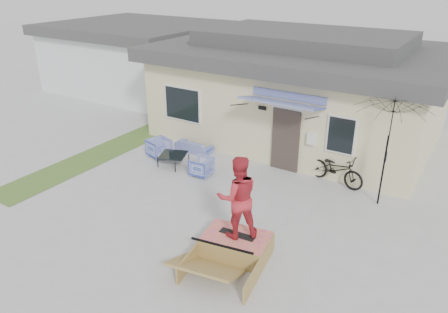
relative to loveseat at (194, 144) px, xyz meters
The scene contains 13 objects.
ground 4.79m from the loveseat, 59.18° to the right, with size 90.00×90.00×0.00m, color #AFAFAF.
grass_strip 3.47m from the loveseat, 142.57° to the right, with size 1.40×8.00×0.01m, color #44652B.
house 4.89m from the loveseat, 57.78° to the left, with size 10.80×8.49×4.10m.
neighbor_house 10.09m from the loveseat, 143.79° to the left, with size 8.60×7.60×3.50m.
loveseat is the anchor object (origin of this frame).
armchair_left 1.31m from the loveseat, 126.91° to the right, with size 0.72×0.67×0.74m, color #1F379A.
armchair_right 2.01m from the loveseat, 47.47° to the right, with size 0.65×0.61×0.67m, color #1F379A.
coffee_table 1.40m from the loveseat, 84.79° to the right, with size 0.84×0.84×0.42m, color black.
bicycle 5.26m from the loveseat, ahead, with size 0.66×1.88×1.20m, color black.
patio_umbrella 6.88m from the loveseat, ahead, with size 2.23×2.09×2.20m.
skate_ramp 6.36m from the loveseat, 45.17° to the right, with size 1.52×2.03×0.51m, color olive, non-canonical shape.
skateboard 6.33m from the loveseat, 44.91° to the right, with size 0.88×0.22×0.05m, color black.
skater 6.45m from the loveseat, 44.91° to the right, with size 0.97×0.75×1.98m, color #BE2A34.
Camera 1 is at (6.28, -7.67, 6.26)m, focal length 34.51 mm.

